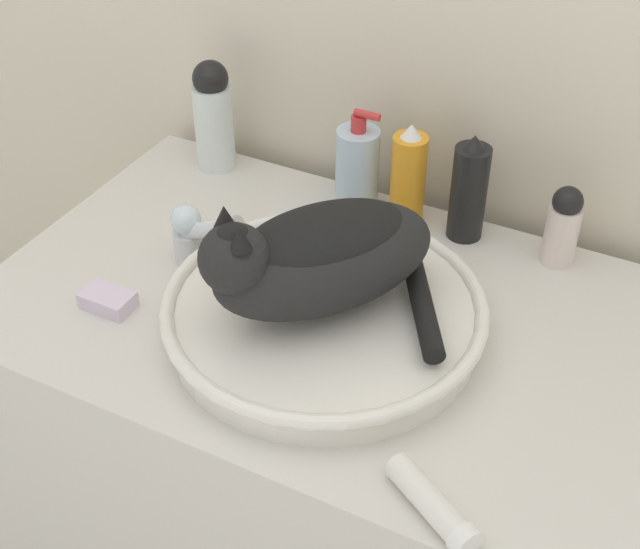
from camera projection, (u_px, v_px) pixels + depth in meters
name	position (u px, v px, depth m)	size (l,w,h in m)	color
vanity_counter	(326.00, 490.00, 1.49)	(0.95, 0.60, 0.81)	beige
sink_basin	(324.00, 314.00, 1.18)	(0.43, 0.43, 0.05)	white
cat	(318.00, 255.00, 1.11)	(0.33, 0.33, 0.17)	black
faucet	(194.00, 233.00, 1.28)	(0.13, 0.05, 0.12)	silver
lotion_bottle_white	(213.00, 115.00, 1.48)	(0.07, 0.07, 0.19)	silver
deodorant_stick	(563.00, 226.00, 1.28)	(0.05, 0.05, 0.13)	silver
soap_pump_bottle	(357.00, 167.00, 1.40)	(0.07, 0.07, 0.17)	silver
spray_bottle_trigger	(408.00, 177.00, 1.36)	(0.05, 0.05, 0.17)	orange
hairspray_can_black	(469.00, 191.00, 1.32)	(0.05, 0.05, 0.17)	black
cream_tube	(433.00, 505.00, 0.95)	(0.13, 0.10, 0.04)	silver
soap_bar	(108.00, 300.00, 1.23)	(0.07, 0.04, 0.02)	silver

